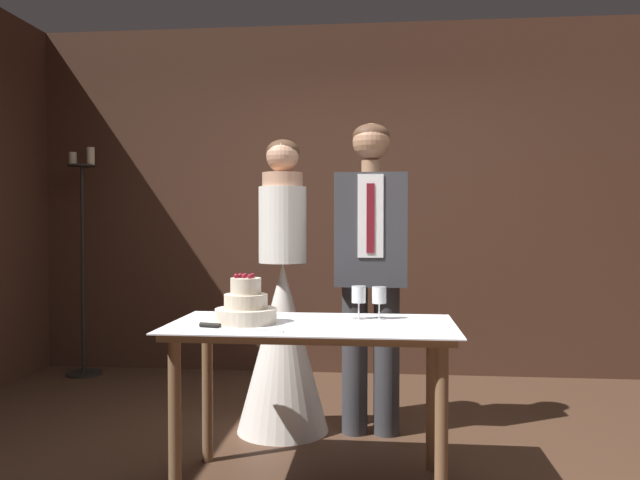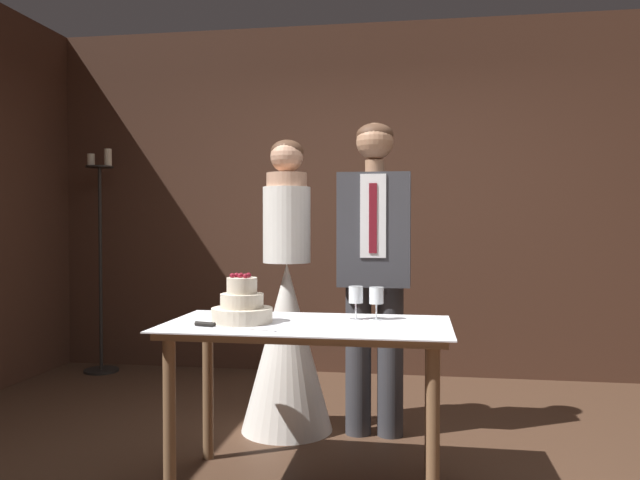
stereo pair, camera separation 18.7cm
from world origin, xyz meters
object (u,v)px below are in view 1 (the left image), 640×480
(candle_stand, at_px, (83,271))
(wine_glass_near, at_px, (359,296))
(cake_table, at_px, (312,345))
(groom, at_px, (371,259))
(wine_glass_middle, at_px, (379,296))
(tiered_cake, at_px, (246,307))
(cake_knife, at_px, (225,327))
(bride, at_px, (283,325))

(candle_stand, bearing_deg, wine_glass_near, -38.16)
(cake_table, distance_m, wine_glass_near, 0.34)
(cake_table, distance_m, candle_stand, 2.86)
(candle_stand, bearing_deg, groom, -26.99)
(wine_glass_middle, bearing_deg, cake_table, -152.78)
(cake_table, relative_size, tiered_cake, 4.62)
(cake_table, relative_size, cake_knife, 3.31)
(wine_glass_middle, relative_size, candle_stand, 0.09)
(bride, xyz_separation_m, candle_stand, (-1.82, 1.19, 0.22))
(cake_knife, relative_size, candle_stand, 0.22)
(bride, xyz_separation_m, groom, (0.52, -0.00, 0.39))
(bride, bearing_deg, tiered_cake, -93.50)
(cake_table, distance_m, tiered_cake, 0.35)
(wine_glass_middle, xyz_separation_m, candle_stand, (-2.39, 1.79, -0.03))
(groom, bearing_deg, wine_glass_near, -94.45)
(cake_knife, distance_m, candle_stand, 2.74)
(cake_table, distance_m, bride, 0.80)
(cake_knife, height_order, groom, groom)
(wine_glass_middle, bearing_deg, cake_knife, -153.19)
(bride, bearing_deg, cake_knife, -96.51)
(tiered_cake, distance_m, wine_glass_near, 0.55)
(wine_glass_middle, bearing_deg, bride, 133.30)
(groom, distance_m, candle_stand, 2.63)
(cake_table, height_order, tiered_cake, tiered_cake)
(cake_knife, distance_m, groom, 1.16)
(cake_knife, xyz_separation_m, candle_stand, (-1.71, 2.13, 0.07))
(cake_table, relative_size, groom, 0.73)
(tiered_cake, distance_m, bride, 0.81)
(wine_glass_middle, bearing_deg, groom, 94.84)
(cake_knife, height_order, wine_glass_near, wine_glass_near)
(cake_table, bearing_deg, cake_knife, -153.54)
(cake_table, relative_size, wine_glass_near, 8.20)
(bride, height_order, groom, groom)
(wine_glass_near, height_order, wine_glass_middle, wine_glass_near)
(wine_glass_near, bearing_deg, bride, 127.62)
(tiered_cake, relative_size, groom, 0.16)
(tiered_cake, xyz_separation_m, candle_stand, (-1.77, 1.97, 0.00))
(bride, height_order, candle_stand, candle_stand)
(tiered_cake, bearing_deg, wine_glass_near, 18.63)
(tiered_cake, relative_size, candle_stand, 0.16)
(wine_glass_near, bearing_deg, groom, 85.55)
(tiered_cake, distance_m, wine_glass_middle, 0.64)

